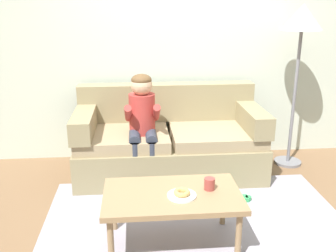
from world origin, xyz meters
TOP-DOWN VIEW (x-y plane):
  - ground at (0.00, 0.00)m, footprint 10.00×10.00m
  - wall_back at (0.00, 1.40)m, footprint 8.00×0.10m
  - area_rug at (0.00, -0.25)m, footprint 2.52×1.72m
  - couch at (-0.13, 0.84)m, footprint 1.93×0.90m
  - coffee_table at (-0.23, -0.47)m, footprint 1.01×0.59m
  - person_child at (-0.41, 0.64)m, footprint 0.34×0.58m
  - plate at (-0.16, -0.53)m, footprint 0.21×0.21m
  - donut at (-0.16, -0.53)m, footprint 0.17×0.17m
  - mug at (0.05, -0.44)m, footprint 0.08×0.08m
  - toy_controller at (0.46, 0.12)m, footprint 0.23×0.09m
  - floor_lamp at (1.25, 0.94)m, footprint 0.43×0.43m

SIDE VIEW (x-z plane):
  - ground at x=0.00m, z-range 0.00..0.00m
  - area_rug at x=0.00m, z-range 0.00..0.01m
  - toy_controller at x=0.46m, z-range 0.00..0.05m
  - couch at x=-0.13m, z-range -0.12..0.79m
  - coffee_table at x=-0.23m, z-range 0.17..0.61m
  - plate at x=-0.16m, z-range 0.44..0.45m
  - donut at x=-0.16m, z-range 0.45..0.49m
  - mug at x=0.05m, z-range 0.44..0.53m
  - person_child at x=-0.41m, z-range 0.12..1.22m
  - wall_back at x=0.00m, z-range 0.00..2.80m
  - floor_lamp at x=1.25m, z-range 0.63..2.37m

